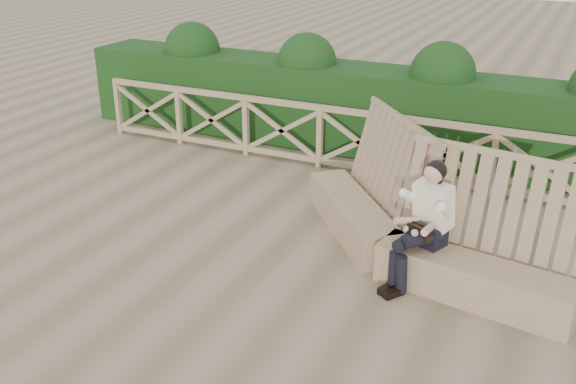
% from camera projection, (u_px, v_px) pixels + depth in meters
% --- Properties ---
extents(ground, '(60.00, 60.00, 0.00)m').
position_uv_depth(ground, '(260.00, 268.00, 7.89)').
color(ground, brown).
rests_on(ground, ground).
extents(bench, '(3.87, 2.58, 1.61)m').
position_uv_depth(bench, '(413.00, 231.00, 7.91)').
color(bench, '#7E6048').
rests_on(bench, ground).
extents(woman, '(0.67, 0.94, 1.50)m').
position_uv_depth(woman, '(425.00, 220.00, 7.30)').
color(woman, black).
rests_on(woman, ground).
extents(guardrail, '(10.10, 0.09, 1.10)m').
position_uv_depth(guardrail, '(359.00, 142.00, 10.56)').
color(guardrail, '#937455').
rests_on(guardrail, ground).
extents(hedge, '(12.00, 1.20, 1.50)m').
position_uv_depth(hedge, '(383.00, 112.00, 11.47)').
color(hedge, black).
rests_on(hedge, ground).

